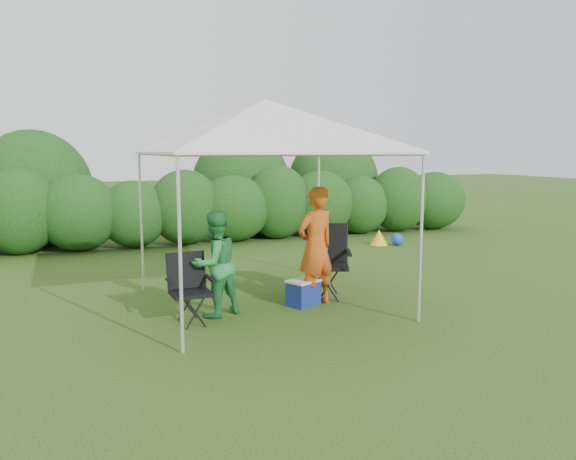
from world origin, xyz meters
name	(u,v)px	position (x,y,z in m)	size (l,w,h in m)	color
ground	(280,313)	(0.00, 0.00, 0.00)	(70.00, 70.00, 0.00)	#375A1C
hedge	(190,209)	(0.11, 6.00, 0.82)	(15.41, 1.53, 1.80)	#215019
canopy	(266,127)	(0.00, 0.50, 2.46)	(3.10, 3.10, 2.83)	silver
chair_right	(328,256)	(0.99, 0.58, 0.60)	(0.81, 0.78, 1.07)	black
chair_left	(189,283)	(-1.19, 0.07, 0.50)	(0.56, 0.51, 0.87)	black
man	(316,246)	(0.61, 0.19, 0.83)	(0.61, 0.40, 1.66)	#CF5017
woman	(215,264)	(-0.82, 0.21, 0.69)	(0.67, 0.52, 1.38)	#2D8B44
cooler	(303,292)	(0.44, 0.22, 0.19)	(0.53, 0.47, 0.37)	navy
bottle	(309,273)	(0.50, 0.18, 0.47)	(0.05, 0.05, 0.21)	#592D0C
lawn_toy	(384,238)	(4.19, 4.19, 0.16)	(0.69, 0.57, 0.34)	yellow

